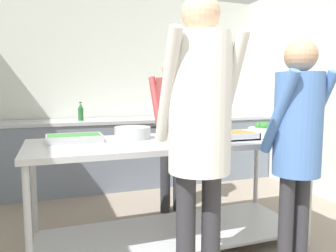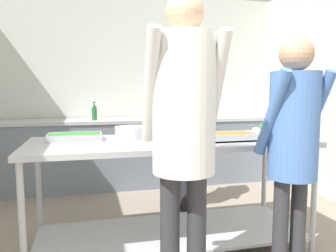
% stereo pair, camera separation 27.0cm
% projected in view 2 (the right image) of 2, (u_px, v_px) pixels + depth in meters
% --- Properties ---
extents(wall_rear, '(4.35, 0.06, 2.65)m').
position_uv_depth(wall_rear, '(134.00, 88.00, 4.74)').
color(wall_rear, silver).
rests_on(wall_rear, ground_plane).
extents(back_counter, '(4.19, 0.65, 0.91)m').
position_uv_depth(back_counter, '(138.00, 151.00, 4.48)').
color(back_counter, slate).
rests_on(back_counter, ground_plane).
extents(serving_counter, '(2.22, 0.84, 0.90)m').
position_uv_depth(serving_counter, '(171.00, 175.00, 2.65)').
color(serving_counter, '#ADAFB5').
rests_on(serving_counter, ground_plane).
extents(serving_tray_vegetables, '(0.42, 0.26, 0.05)m').
position_uv_depth(serving_tray_vegetables, '(75.00, 137.00, 2.58)').
color(serving_tray_vegetables, '#ADAFB5').
rests_on(serving_tray_vegetables, serving_counter).
extents(sauce_pan, '(0.44, 0.30, 0.10)m').
position_uv_depth(sauce_pan, '(133.00, 132.00, 2.70)').
color(sauce_pan, '#ADAFB5').
rests_on(sauce_pan, serving_counter).
extents(plate_stack, '(0.26, 0.26, 0.04)m').
position_uv_depth(plate_stack, '(191.00, 141.00, 2.43)').
color(plate_stack, white).
rests_on(plate_stack, serving_counter).
extents(serving_tray_roast, '(0.40, 0.28, 0.05)m').
position_uv_depth(serving_tray_roast, '(230.00, 137.00, 2.61)').
color(serving_tray_roast, '#ADAFB5').
rests_on(serving_tray_roast, serving_counter).
extents(broccoli_bowl, '(0.26, 0.26, 0.12)m').
position_uv_depth(broccoli_bowl, '(268.00, 132.00, 2.75)').
color(broccoli_bowl, silver).
rests_on(broccoli_bowl, serving_counter).
extents(guest_serving_left, '(0.45, 0.36, 1.81)m').
position_uv_depth(guest_serving_left, '(184.00, 120.00, 1.81)').
color(guest_serving_left, '#2D2D33').
rests_on(guest_serving_left, ground_plane).
extents(guest_serving_right, '(0.42, 0.34, 1.62)m').
position_uv_depth(guest_serving_right, '(293.00, 135.00, 2.07)').
color(guest_serving_right, '#2D2D33').
rests_on(guest_serving_right, ground_plane).
extents(cook_behind_counter, '(0.43, 0.33, 1.63)m').
position_uv_depth(cook_behind_counter, '(179.00, 117.00, 3.40)').
color(cook_behind_counter, '#2D2D33').
rests_on(cook_behind_counter, ground_plane).
extents(water_bottle, '(0.07, 0.07, 0.23)m').
position_uv_depth(water_bottle, '(94.00, 112.00, 4.23)').
color(water_bottle, '#23602D').
rests_on(water_bottle, back_counter).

